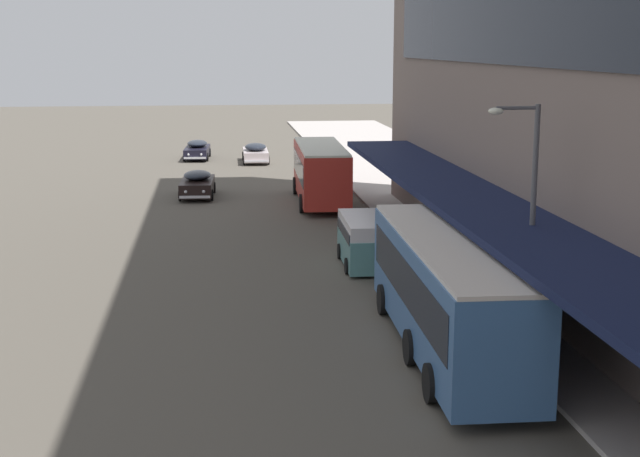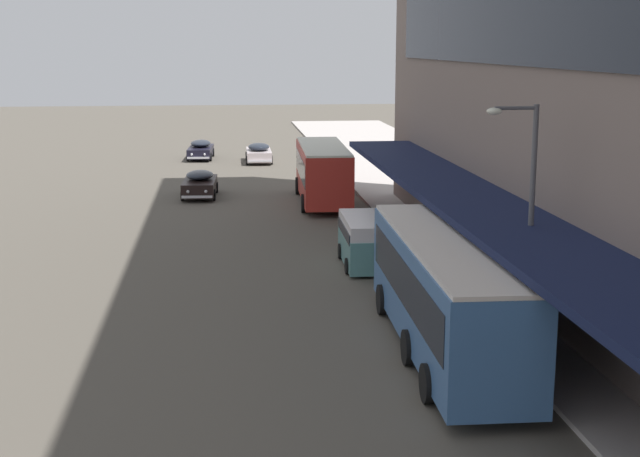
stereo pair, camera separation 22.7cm
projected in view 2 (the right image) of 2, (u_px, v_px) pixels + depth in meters
The scene contains 7 objects.
transit_bus_kerbside_front at pixel (323, 170), 49.45m from camera, with size 2.96×9.38×3.23m.
transit_bus_kerbside_rear at pixel (446, 289), 25.31m from camera, with size 2.89×11.50×3.34m.
sedan_oncoming_rear at pixel (259, 153), 66.71m from camera, with size 1.99×4.64×1.46m.
sedan_far_back at pixel (201, 149), 68.79m from camera, with size 2.08×4.90×1.44m.
sedan_trailing_mid at pixel (200, 184), 51.75m from camera, with size 2.12×4.65×1.50m.
vw_van at pixel (365, 238), 35.66m from camera, with size 1.98×4.59×1.96m.
street_lamp at pixel (526, 208), 25.19m from camera, with size 1.50×0.28×6.96m.
Camera 2 is at (-1.92, -10.45, 8.76)m, focal length 50.00 mm.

